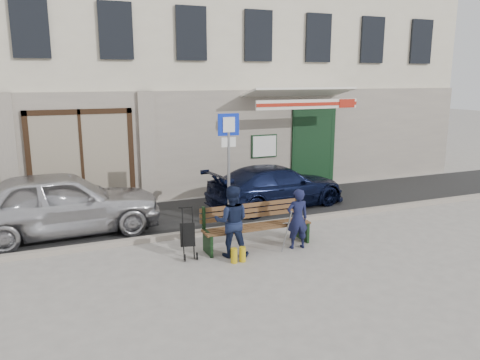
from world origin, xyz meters
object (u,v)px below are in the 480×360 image
man (297,219)px  stroller (188,236)px  bench (255,226)px  car_navy (277,186)px  parking_sign (229,152)px  car_silver (62,203)px  woman (232,221)px

man → stroller: 2.34m
bench → man: (0.80, -0.42, 0.19)m
car_navy → parking_sign: 2.65m
car_navy → stroller: car_navy is taller
car_silver → car_navy: car_silver is taller
car_navy → man: bearing=153.3°
car_silver → parking_sign: bearing=-107.5°
stroller → parking_sign: bearing=57.1°
bench → man: 0.92m
stroller → car_navy: bearing=51.2°
car_navy → parking_sign: parking_sign is taller
car_silver → parking_sign: 4.02m
car_navy → stroller: bearing=121.3°
stroller → woman: bearing=-4.7°
car_silver → car_navy: (5.66, 0.25, -0.16)m
car_navy → bench: car_navy is taller
car_silver → man: bearing=-123.9°
parking_sign → car_silver: bearing=166.8°
parking_sign → woman: bearing=-107.1°
man → car_silver: bearing=-25.0°
car_silver → man: 5.39m
car_navy → woman: (-2.54, -2.97, 0.14)m
parking_sign → man: 2.34m
parking_sign → bench: (0.06, -1.40, -1.41)m
man → woman: (-1.45, 0.12, 0.08)m
bench → stroller: 1.50m
car_silver → car_navy: 5.67m
man → woman: 1.46m
woman → man: bearing=-163.2°
man → parking_sign: bearing=-57.9°
bench → woman: size_ratio=1.64×
parking_sign → car_navy: bearing=35.8°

